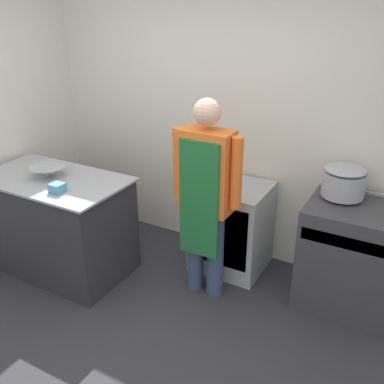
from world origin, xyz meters
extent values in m
plane|color=#2D2D33|center=(0.00, 0.00, 0.00)|extent=(14.00, 14.00, 0.00)
cube|color=silver|center=(0.00, 1.82, 1.35)|extent=(8.00, 0.05, 2.70)
cube|color=silver|center=(-1.85, 1.00, 1.35)|extent=(0.05, 8.00, 2.70)
cube|color=#2D2D33|center=(-1.11, 0.69, 0.44)|extent=(1.28, 0.73, 0.89)
cube|color=#9EA0A8|center=(-1.11, 0.69, 0.90)|extent=(1.33, 0.77, 0.02)
cube|color=#38383D|center=(1.37, 1.43, 0.45)|extent=(0.80, 0.62, 0.89)
cube|color=#9EA0A8|center=(1.37, 1.14, 0.73)|extent=(0.74, 0.03, 0.10)
cube|color=#9EA0A8|center=(1.37, 1.73, 0.90)|extent=(0.80, 0.03, 0.02)
cube|color=#A8ADB2|center=(0.28, 1.49, 0.41)|extent=(0.64, 0.57, 0.83)
cube|color=silver|center=(0.28, 1.21, 0.45)|extent=(0.54, 0.02, 0.58)
cylinder|color=#38476B|center=(0.15, 1.02, 0.39)|extent=(0.14, 0.14, 0.78)
cylinder|color=#38476B|center=(0.33, 1.02, 0.39)|extent=(0.14, 0.14, 0.78)
cube|color=orange|center=(0.24, 1.02, 1.11)|extent=(0.42, 0.22, 0.67)
cube|color=#1E6633|center=(0.24, 0.90, 0.91)|extent=(0.33, 0.02, 0.97)
cylinder|color=orange|center=(-0.01, 1.02, 1.15)|extent=(0.09, 0.09, 0.57)
cylinder|color=orange|center=(0.49, 1.02, 1.15)|extent=(0.09, 0.09, 0.57)
sphere|color=beige|center=(0.24, 1.02, 1.58)|extent=(0.21, 0.21, 0.21)
cone|color=#9EA0A8|center=(-1.15, 0.70, 0.96)|extent=(0.31, 0.31, 0.10)
cube|color=teal|center=(-0.84, 0.50, 0.95)|extent=(0.11, 0.11, 0.08)
cylinder|color=#9EA0A8|center=(1.19, 1.54, 1.01)|extent=(0.33, 0.33, 0.20)
ellipsoid|color=#9EA0A8|center=(1.19, 1.54, 1.13)|extent=(0.33, 0.33, 0.06)
camera|label=1|loc=(1.72, -1.88, 2.40)|focal=42.00mm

